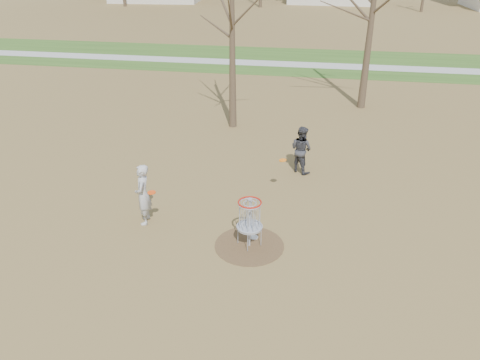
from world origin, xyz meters
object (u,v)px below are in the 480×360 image
(player_standing, at_px, (143,195))
(player_throwing, at_px, (301,149))
(disc_grounded, at_px, (254,237))
(disc_golf_basket, at_px, (250,215))

(player_standing, xyz_separation_m, player_throwing, (4.07, 3.97, -0.06))
(disc_grounded, xyz_separation_m, disc_golf_basket, (-0.07, -0.36, 0.89))
(player_throwing, relative_size, disc_grounded, 7.34)
(player_throwing, distance_m, disc_grounded, 4.43)
(player_standing, xyz_separation_m, disc_golf_basket, (3.03, -0.64, 0.04))
(player_throwing, bearing_deg, player_standing, 79.78)
(disc_grounded, bearing_deg, disc_golf_basket, -100.87)
(player_throwing, height_order, disc_golf_basket, player_throwing)
(player_throwing, distance_m, disc_golf_basket, 4.73)
(disc_grounded, distance_m, disc_golf_basket, 0.97)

